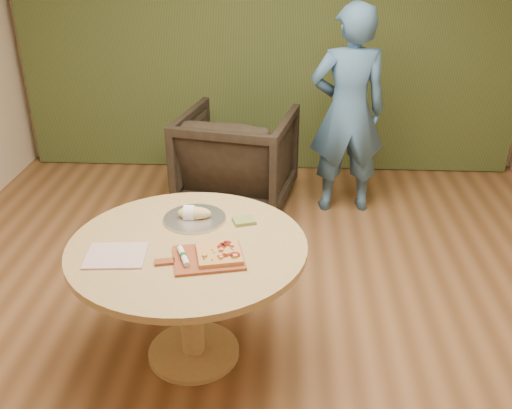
{
  "coord_description": "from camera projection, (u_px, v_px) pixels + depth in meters",
  "views": [
    {
      "loc": [
        0.18,
        -2.61,
        2.28
      ],
      "look_at": [
        0.02,
        0.25,
        0.86
      ],
      "focal_mm": 40.0,
      "sensor_mm": 36.0,
      "label": 1
    }
  ],
  "objects": [
    {
      "name": "curtain",
      "position": [
        269.0,
        26.0,
        5.33
      ],
      "size": [
        4.8,
        0.14,
        2.78
      ],
      "primitive_type": "cube",
      "color": "#313E1C",
      "rests_on": "ground"
    },
    {
      "name": "pedestal_table",
      "position": [
        189.0,
        266.0,
        3.08
      ],
      "size": [
        1.28,
        1.28,
        0.75
      ],
      "rotation": [
        0.0,
        0.0,
        0.21
      ],
      "color": "tan",
      "rests_on": "ground"
    },
    {
      "name": "green_packet",
      "position": [
        244.0,
        221.0,
        3.23
      ],
      "size": [
        0.15,
        0.13,
        0.02
      ],
      "primitive_type": "cube",
      "rotation": [
        0.0,
        0.0,
        0.33
      ],
      "color": "#58672E",
      "rests_on": "pedestal_table"
    },
    {
      "name": "armchair",
      "position": [
        237.0,
        154.0,
        4.94
      ],
      "size": [
        1.07,
        1.02,
        0.94
      ],
      "primitive_type": "imported",
      "rotation": [
        0.0,
        0.0,
        2.94
      ],
      "color": "black",
      "rests_on": "ground"
    },
    {
      "name": "person_standing",
      "position": [
        348.0,
        112.0,
        4.69
      ],
      "size": [
        0.68,
        0.49,
        1.75
      ],
      "primitive_type": "imported",
      "rotation": [
        0.0,
        0.0,
        3.25
      ],
      "color": "#3D6896",
      "rests_on": "ground"
    },
    {
      "name": "pizza_paddle",
      "position": [
        206.0,
        258.0,
        2.88
      ],
      "size": [
        0.47,
        0.35,
        0.01
      ],
      "rotation": [
        0.0,
        0.0,
        0.23
      ],
      "color": "brown",
      "rests_on": "pedestal_table"
    },
    {
      "name": "room_shell",
      "position": [
        249.0,
        126.0,
        2.73
      ],
      "size": [
        5.04,
        6.04,
        2.84
      ],
      "color": "brown",
      "rests_on": "ground"
    },
    {
      "name": "newspaper",
      "position": [
        116.0,
        256.0,
        2.9
      ],
      "size": [
        0.32,
        0.27,
        0.01
      ],
      "primitive_type": "cube",
      "rotation": [
        0.0,
        0.0,
        0.08
      ],
      "color": "white",
      "rests_on": "pedestal_table"
    },
    {
      "name": "bread_roll",
      "position": [
        193.0,
        213.0,
        3.24
      ],
      "size": [
        0.19,
        0.09,
        0.09
      ],
      "color": "#E1C689",
      "rests_on": "serving_tray"
    },
    {
      "name": "cutlery_roll",
      "position": [
        183.0,
        256.0,
        2.85
      ],
      "size": [
        0.09,
        0.19,
        0.03
      ],
      "rotation": [
        0.0,
        0.0,
        0.38
      ],
      "color": "white",
      "rests_on": "pizza_paddle"
    },
    {
      "name": "flatbread_pizza",
      "position": [
        220.0,
        254.0,
        2.88
      ],
      "size": [
        0.26,
        0.26,
        0.04
      ],
      "rotation": [
        0.0,
        0.0,
        0.23
      ],
      "color": "tan",
      "rests_on": "pizza_paddle"
    },
    {
      "name": "serving_tray",
      "position": [
        195.0,
        219.0,
        3.26
      ],
      "size": [
        0.36,
        0.36,
        0.02
      ],
      "color": "silver",
      "rests_on": "pedestal_table"
    }
  ]
}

